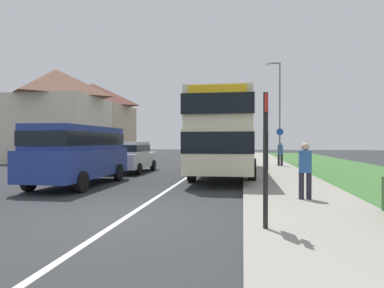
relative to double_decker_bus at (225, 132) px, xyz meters
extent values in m
plane|color=#2D3033|center=(-1.72, -10.00, -2.14)|extent=(120.00, 120.00, 0.00)
cube|color=silver|center=(-1.72, -2.00, -2.14)|extent=(0.14, 60.00, 0.01)
cube|color=gray|center=(2.48, -4.00, -2.08)|extent=(3.20, 68.00, 0.12)
cube|color=beige|center=(0.00, 0.00, -0.82)|extent=(2.50, 11.20, 1.65)
cube|color=beige|center=(0.00, 0.00, 0.78)|extent=(2.45, 10.97, 1.55)
cube|color=black|center=(0.00, 0.00, -0.49)|extent=(2.52, 11.25, 0.76)
cube|color=black|center=(0.00, 0.00, 0.86)|extent=(2.52, 11.25, 0.72)
cube|color=gold|center=(0.00, -5.54, 1.28)|extent=(2.00, 0.08, 0.44)
cylinder|color=black|center=(-1.25, 3.47, -1.64)|extent=(0.30, 1.00, 1.00)
cylinder|color=black|center=(1.25, 3.47, -1.64)|extent=(0.30, 1.00, 1.00)
cylinder|color=black|center=(-1.25, -3.08, -1.64)|extent=(0.30, 1.00, 1.00)
cylinder|color=black|center=(1.25, -3.08, -1.64)|extent=(0.30, 1.00, 1.00)
cube|color=navy|center=(-5.36, -4.95, -1.26)|extent=(1.95, 5.40, 1.05)
cube|color=navy|center=(-5.36, -4.95, -0.30)|extent=(1.72, 4.97, 0.86)
cube|color=black|center=(-5.36, -4.95, -0.35)|extent=(1.75, 5.02, 0.48)
cylinder|color=black|center=(-6.31, -3.27, -1.78)|extent=(0.20, 0.72, 0.72)
cylinder|color=black|center=(-4.40, -3.27, -1.78)|extent=(0.20, 0.72, 0.72)
cylinder|color=black|center=(-6.31, -6.62, -1.78)|extent=(0.20, 0.72, 0.72)
cylinder|color=black|center=(-4.40, -6.62, -1.78)|extent=(0.20, 0.72, 0.72)
cube|color=silver|center=(-5.21, 0.62, -1.47)|extent=(1.84, 4.41, 0.75)
cube|color=silver|center=(-5.21, 0.40, -0.78)|extent=(1.62, 2.43, 0.62)
cube|color=black|center=(-5.21, 0.40, -0.81)|extent=(1.65, 2.45, 0.35)
cylinder|color=black|center=(-6.11, 1.99, -1.84)|extent=(0.20, 0.60, 0.60)
cylinder|color=black|center=(-4.31, 1.99, -1.84)|extent=(0.20, 0.60, 0.60)
cylinder|color=black|center=(-6.11, -0.75, -1.84)|extent=(0.20, 0.60, 0.60)
cylinder|color=black|center=(-4.31, -0.75, -1.84)|extent=(0.20, 0.60, 0.60)
cylinder|color=#23232D|center=(2.46, -7.53, -1.72)|extent=(0.14, 0.14, 0.85)
cylinder|color=#23232D|center=(2.66, -7.53, -1.72)|extent=(0.14, 0.14, 0.85)
cylinder|color=#2D599E|center=(2.56, -7.53, -0.99)|extent=(0.34, 0.34, 0.60)
sphere|color=tan|center=(2.56, -7.53, -0.58)|extent=(0.22, 0.22, 0.22)
cylinder|color=#23232D|center=(3.15, 5.14, -1.72)|extent=(0.14, 0.14, 0.85)
cylinder|color=#23232D|center=(3.35, 5.14, -1.72)|extent=(0.14, 0.14, 0.85)
cylinder|color=#2D599E|center=(3.25, 5.14, -0.99)|extent=(0.34, 0.34, 0.60)
sphere|color=tan|center=(3.25, 5.14, -0.58)|extent=(0.22, 0.22, 0.22)
cylinder|color=black|center=(1.28, -10.82, -0.84)|extent=(0.09, 0.09, 2.60)
cube|color=red|center=(1.28, -10.82, 0.26)|extent=(0.04, 0.44, 0.32)
cube|color=black|center=(1.28, -10.80, -0.59)|extent=(0.06, 0.52, 0.68)
cylinder|color=slate|center=(3.21, 5.01, -1.09)|extent=(0.08, 0.08, 2.10)
cylinder|color=blue|center=(3.21, 5.01, 0.16)|extent=(0.44, 0.03, 0.44)
cylinder|color=slate|center=(3.61, 8.92, 1.66)|extent=(0.12, 0.12, 7.61)
cube|color=slate|center=(3.16, 8.92, 5.41)|extent=(0.90, 0.10, 0.10)
cube|color=silver|center=(2.71, 8.92, 5.34)|extent=(0.36, 0.20, 0.14)
cube|color=beige|center=(-14.45, 8.81, 0.51)|extent=(7.18, 6.76, 5.30)
pyramid|color=brown|center=(-14.45, 8.81, 4.33)|extent=(7.18, 6.76, 2.35)
cube|color=#C1A88E|center=(-14.45, 15.71, 0.51)|extent=(7.18, 6.76, 5.30)
pyramid|color=brown|center=(-14.45, 15.71, 4.33)|extent=(7.18, 6.76, 2.35)
camera|label=1|loc=(0.87, -17.09, -0.43)|focal=31.56mm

